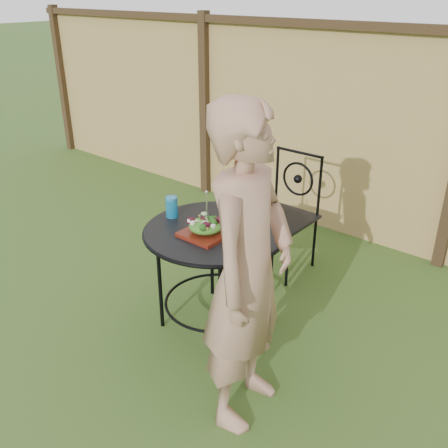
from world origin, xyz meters
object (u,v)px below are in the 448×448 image
(diner, at_px, (248,273))
(salad_plate, at_px, (206,233))
(patio_chair, at_px, (286,210))
(patio_table, at_px, (215,248))

(diner, relative_size, salad_plate, 6.32)
(diner, bearing_deg, salad_plate, 47.08)
(patio_chair, distance_m, diner, 1.63)
(patio_table, distance_m, patio_chair, 0.97)
(patio_chair, height_order, diner, diner)
(patio_chair, xyz_separation_m, salad_plate, (0.10, -1.07, 0.23))
(patio_chair, bearing_deg, patio_table, -84.70)
(patio_table, bearing_deg, diner, -37.23)
(salad_plate, bearing_deg, patio_chair, 95.41)
(salad_plate, bearing_deg, patio_table, 96.46)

